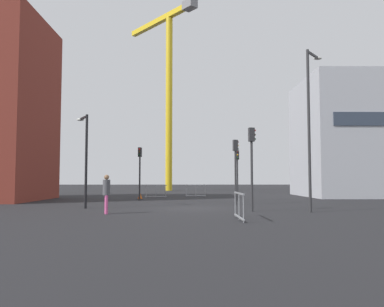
{
  "coord_description": "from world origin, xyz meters",
  "views": [
    {
      "loc": [
        -0.24,
        -21.73,
        1.65
      ],
      "look_at": [
        0.0,
        7.44,
        3.51
      ],
      "focal_mm": 36.35,
      "sensor_mm": 36.0,
      "label": 1
    }
  ],
  "objects_px": {
    "traffic_light_near": "(237,167)",
    "traffic_cone_orange": "(140,196)",
    "traffic_light_verge": "(140,165)",
    "streetlamp_short": "(85,151)",
    "streetlamp_tall": "(310,118)",
    "traffic_light_crosswalk": "(236,161)",
    "pedestrian_walking": "(106,191)",
    "traffic_light_median": "(252,155)",
    "construction_crane": "(168,75)"
  },
  "relations": [
    {
      "from": "traffic_light_near",
      "to": "traffic_cone_orange",
      "type": "xyz_separation_m",
      "value": [
        -7.52,
        2.17,
        -2.29
      ]
    },
    {
      "from": "traffic_light_verge",
      "to": "streetlamp_short",
      "type": "bearing_deg",
      "value": -106.8
    },
    {
      "from": "streetlamp_tall",
      "to": "traffic_light_verge",
      "type": "relative_size",
      "value": 2.05
    },
    {
      "from": "streetlamp_short",
      "to": "traffic_light_crosswalk",
      "type": "distance_m",
      "value": 9.17
    },
    {
      "from": "pedestrian_walking",
      "to": "streetlamp_tall",
      "type": "bearing_deg",
      "value": 5.15
    },
    {
      "from": "traffic_light_median",
      "to": "traffic_light_crosswalk",
      "type": "height_order",
      "value": "traffic_light_median"
    },
    {
      "from": "streetlamp_short",
      "to": "traffic_light_near",
      "type": "xyz_separation_m",
      "value": [
        9.43,
        7.31,
        -0.64
      ]
    },
    {
      "from": "streetlamp_tall",
      "to": "streetlamp_short",
      "type": "bearing_deg",
      "value": 167.65
    },
    {
      "from": "traffic_light_near",
      "to": "traffic_light_crosswalk",
      "type": "distance_m",
      "value": 4.65
    },
    {
      "from": "streetlamp_short",
      "to": "traffic_light_near",
      "type": "distance_m",
      "value": 11.94
    },
    {
      "from": "streetlamp_tall",
      "to": "pedestrian_walking",
      "type": "bearing_deg",
      "value": -174.85
    },
    {
      "from": "streetlamp_short",
      "to": "traffic_light_near",
      "type": "height_order",
      "value": "streetlamp_short"
    },
    {
      "from": "traffic_light_near",
      "to": "traffic_light_crosswalk",
      "type": "xyz_separation_m",
      "value": [
        -0.69,
        -4.59,
        0.2
      ]
    },
    {
      "from": "streetlamp_tall",
      "to": "pedestrian_walking",
      "type": "distance_m",
      "value": 10.55
    },
    {
      "from": "traffic_light_median",
      "to": "traffic_cone_orange",
      "type": "bearing_deg",
      "value": 121.23
    },
    {
      "from": "streetlamp_tall",
      "to": "traffic_light_near",
      "type": "xyz_separation_m",
      "value": [
        -2.4,
        9.9,
        -2.14
      ]
    },
    {
      "from": "traffic_light_near",
      "to": "traffic_light_verge",
      "type": "bearing_deg",
      "value": -178.7
    },
    {
      "from": "construction_crane",
      "to": "traffic_cone_orange",
      "type": "bearing_deg",
      "value": -92.97
    },
    {
      "from": "traffic_light_verge",
      "to": "traffic_cone_orange",
      "type": "relative_size",
      "value": 7.64
    },
    {
      "from": "streetlamp_tall",
      "to": "construction_crane",
      "type": "bearing_deg",
      "value": 105.01
    },
    {
      "from": "traffic_light_verge",
      "to": "traffic_cone_orange",
      "type": "height_order",
      "value": "traffic_light_verge"
    },
    {
      "from": "traffic_light_near",
      "to": "traffic_cone_orange",
      "type": "distance_m",
      "value": 8.16
    },
    {
      "from": "streetlamp_short",
      "to": "traffic_light_median",
      "type": "distance_m",
      "value": 9.24
    },
    {
      "from": "construction_crane",
      "to": "traffic_light_crosswalk",
      "type": "height_order",
      "value": "construction_crane"
    },
    {
      "from": "construction_crane",
      "to": "streetlamp_short",
      "type": "bearing_deg",
      "value": -95.62
    },
    {
      "from": "traffic_light_crosswalk",
      "to": "pedestrian_walking",
      "type": "height_order",
      "value": "traffic_light_crosswalk"
    },
    {
      "from": "traffic_cone_orange",
      "to": "streetlamp_tall",
      "type": "bearing_deg",
      "value": -50.55
    },
    {
      "from": "streetlamp_short",
      "to": "traffic_light_verge",
      "type": "height_order",
      "value": "streetlamp_short"
    },
    {
      "from": "construction_crane",
      "to": "pedestrian_walking",
      "type": "bearing_deg",
      "value": -91.76
    },
    {
      "from": "traffic_light_median",
      "to": "traffic_light_crosswalk",
      "type": "xyz_separation_m",
      "value": [
        -0.23,
        4.9,
        -0.08
      ]
    },
    {
      "from": "streetlamp_tall",
      "to": "streetlamp_short",
      "type": "height_order",
      "value": "streetlamp_tall"
    },
    {
      "from": "pedestrian_walking",
      "to": "traffic_cone_orange",
      "type": "xyz_separation_m",
      "value": [
        -0.05,
        12.95,
        -0.83
      ]
    },
    {
      "from": "streetlamp_short",
      "to": "pedestrian_walking",
      "type": "distance_m",
      "value": 4.51
    },
    {
      "from": "pedestrian_walking",
      "to": "streetlamp_short",
      "type": "bearing_deg",
      "value": 119.31
    },
    {
      "from": "traffic_light_near",
      "to": "traffic_cone_orange",
      "type": "relative_size",
      "value": 7.26
    },
    {
      "from": "streetlamp_tall",
      "to": "traffic_light_near",
      "type": "height_order",
      "value": "streetlamp_tall"
    },
    {
      "from": "streetlamp_short",
      "to": "traffic_cone_orange",
      "type": "xyz_separation_m",
      "value": [
        1.91,
        9.47,
        -2.93
      ]
    },
    {
      "from": "construction_crane",
      "to": "traffic_light_crosswalk",
      "type": "xyz_separation_m",
      "value": [
        5.75,
        -27.67,
        -12.94
      ]
    },
    {
      "from": "traffic_light_crosswalk",
      "to": "construction_crane",
      "type": "bearing_deg",
      "value": 101.74
    },
    {
      "from": "construction_crane",
      "to": "traffic_cone_orange",
      "type": "distance_m",
      "value": 26.01
    },
    {
      "from": "traffic_light_verge",
      "to": "traffic_light_median",
      "type": "height_order",
      "value": "traffic_light_median"
    },
    {
      "from": "streetlamp_short",
      "to": "traffic_light_crosswalk",
      "type": "height_order",
      "value": "streetlamp_short"
    },
    {
      "from": "streetlamp_short",
      "to": "pedestrian_walking",
      "type": "relative_size",
      "value": 2.85
    },
    {
      "from": "traffic_light_verge",
      "to": "streetlamp_tall",
      "type": "bearing_deg",
      "value": -45.16
    },
    {
      "from": "traffic_light_median",
      "to": "pedestrian_walking",
      "type": "distance_m",
      "value": 7.35
    },
    {
      "from": "construction_crane",
      "to": "streetlamp_tall",
      "type": "distance_m",
      "value": 35.87
    },
    {
      "from": "construction_crane",
      "to": "streetlamp_short",
      "type": "height_order",
      "value": "construction_crane"
    },
    {
      "from": "traffic_light_near",
      "to": "traffic_light_crosswalk",
      "type": "height_order",
      "value": "traffic_light_crosswalk"
    },
    {
      "from": "construction_crane",
      "to": "traffic_light_near",
      "type": "distance_m",
      "value": 27.33
    },
    {
      "from": "streetlamp_short",
      "to": "traffic_cone_orange",
      "type": "bearing_deg",
      "value": 78.62
    }
  ]
}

